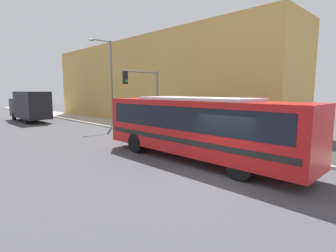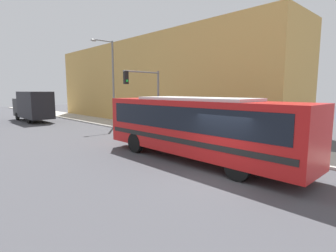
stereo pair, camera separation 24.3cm
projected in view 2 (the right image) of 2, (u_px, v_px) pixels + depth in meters
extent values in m
plane|color=#47474C|center=(220.00, 178.00, 10.37)|extent=(120.00, 120.00, 0.00)
cube|color=#B7B2A8|center=(103.00, 122.00, 28.95)|extent=(3.32, 70.00, 0.13)
cube|color=tan|center=(151.00, 82.00, 29.52)|extent=(6.00, 32.35, 8.80)
cube|color=red|center=(195.00, 126.00, 12.81)|extent=(2.49, 11.15, 2.54)
cube|color=black|center=(195.00, 117.00, 12.75)|extent=(2.52, 10.26, 1.08)
cube|color=black|center=(195.00, 137.00, 12.89)|extent=(2.52, 10.70, 0.24)
cube|color=silver|center=(196.00, 99.00, 12.64)|extent=(2.27, 6.13, 0.16)
cylinder|color=black|center=(164.00, 138.00, 16.18)|extent=(0.28, 1.10, 1.10)
cylinder|color=black|center=(136.00, 143.00, 14.71)|extent=(0.28, 1.10, 1.10)
cylinder|color=black|center=(264.00, 157.00, 11.52)|extent=(0.28, 1.10, 1.10)
cylinder|color=black|center=(238.00, 167.00, 10.04)|extent=(0.28, 1.10, 1.10)
cube|color=black|center=(35.00, 105.00, 29.00)|extent=(2.33, 5.48, 2.91)
cube|color=#262628|center=(25.00, 107.00, 31.79)|extent=(2.22, 2.13, 2.07)
cylinder|color=black|center=(17.00, 116.00, 30.97)|extent=(0.25, 0.90, 0.90)
cylinder|color=black|center=(29.00, 119.00, 27.76)|extent=(0.25, 0.90, 0.90)
cylinder|color=#999999|center=(209.00, 138.00, 17.02)|extent=(0.28, 0.28, 0.49)
sphere|color=#999999|center=(209.00, 133.00, 16.98)|extent=(0.26, 0.26, 0.26)
cylinder|color=#999999|center=(211.00, 138.00, 16.91)|extent=(0.12, 0.17, 0.12)
cylinder|color=slate|center=(158.00, 102.00, 20.54)|extent=(0.16, 0.16, 4.83)
cylinder|color=slate|center=(142.00, 72.00, 19.15)|extent=(3.20, 0.11, 0.11)
cube|color=black|center=(126.00, 78.00, 18.25)|extent=(0.30, 0.24, 0.90)
sphere|color=#19D83F|center=(127.00, 81.00, 18.18)|extent=(0.18, 0.18, 0.18)
cylinder|color=slate|center=(113.00, 84.00, 25.18)|extent=(0.18, 0.18, 7.98)
cylinder|color=slate|center=(103.00, 41.00, 24.00)|extent=(1.94, 0.11, 0.11)
ellipsoid|color=gray|center=(93.00, 40.00, 23.35)|extent=(0.56, 0.28, 0.20)
cylinder|color=#23283D|center=(128.00, 120.00, 25.82)|extent=(0.28, 0.28, 0.84)
cylinder|color=black|center=(128.00, 113.00, 25.72)|extent=(0.34, 0.34, 0.70)
sphere|color=tan|center=(127.00, 108.00, 25.66)|extent=(0.23, 0.23, 0.23)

